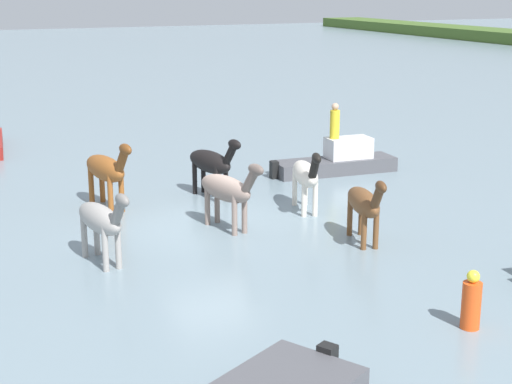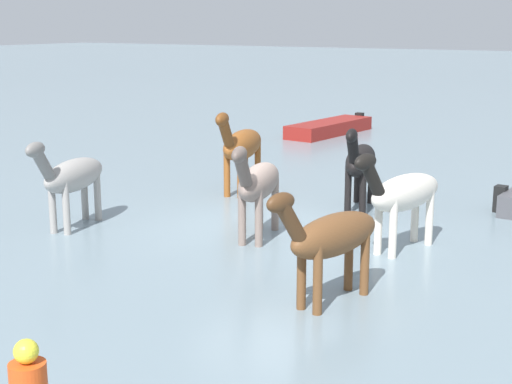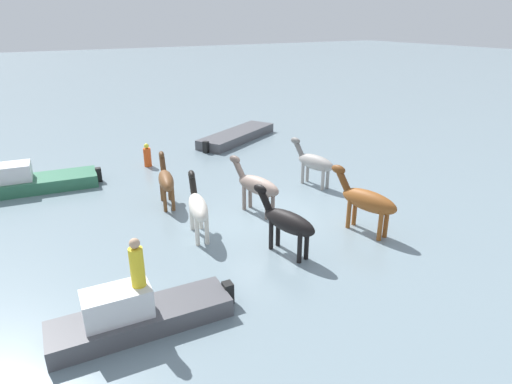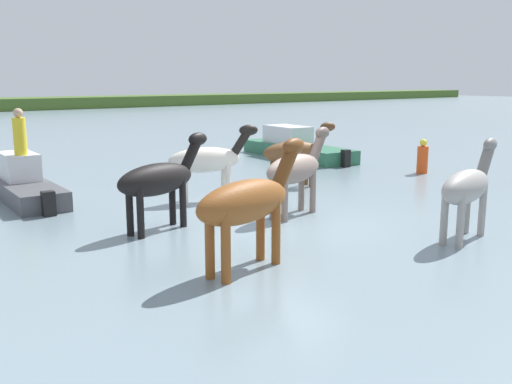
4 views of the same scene
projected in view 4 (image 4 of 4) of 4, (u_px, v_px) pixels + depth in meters
The scene contains 11 objects.
ground_plane at pixel (281, 220), 12.77m from camera, with size 188.43×188.43×0.00m, color gray.
horse_lead at pixel (248, 201), 9.24m from camera, with size 2.68×1.04×2.07m.
horse_chestnut_trailing at pixel (296, 169), 13.03m from camera, with size 2.52×1.07×1.96m.
horse_gray_outer at pixel (295, 152), 16.51m from camera, with size 2.38×0.95×1.84m.
horse_mid_herd at pixel (208, 160), 14.64m from camera, with size 2.47×1.01×1.92m.
horse_dark_mare at pixel (467, 187), 11.05m from camera, with size 2.46×0.93×1.90m.
horse_rear_stallion at pixel (160, 179), 11.72m from camera, with size 2.51×1.03×1.95m.
boat_skiff_near at pixel (24, 188), 14.93m from camera, with size 1.42×4.43×1.33m.
boat_tender_starboard at pixel (295, 149), 23.01m from camera, with size 2.25×5.98×1.37m.
person_boatman_standing at pixel (20, 134), 14.56m from camera, with size 0.32×0.32×1.19m.
buoy_channel_marker at pixel (423, 158), 19.07m from camera, with size 0.36×0.36×1.14m.
Camera 4 is at (-8.14, -9.38, 3.07)m, focal length 40.30 mm.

